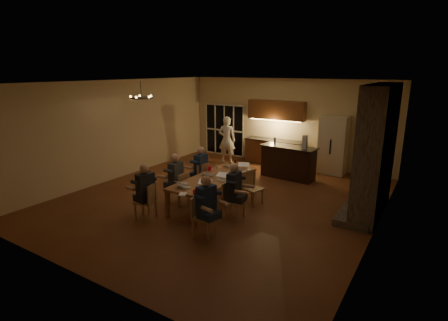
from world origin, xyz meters
TOP-DOWN VIEW (x-y plane):
  - floor at (0.00, 0.00)m, footprint 9.00×9.00m
  - back_wall at (0.00, 4.52)m, footprint 8.00×0.04m
  - left_wall at (-4.02, 0.00)m, footprint 0.04×9.00m
  - right_wall at (4.02, 0.00)m, footprint 0.04×9.00m
  - ceiling at (0.00, 0.00)m, footprint 8.00×9.00m
  - french_doors at (-2.70, 4.47)m, footprint 1.86×0.08m
  - fireplace at (3.70, 1.20)m, footprint 0.58×2.50m
  - kitchenette at (-0.30, 4.20)m, footprint 2.24×0.68m
  - refrigerator at (1.90, 4.15)m, footprint 0.90×0.68m
  - dining_table at (0.06, -0.45)m, footprint 1.10×2.77m
  - bar_island at (0.82, 2.82)m, footprint 1.88×0.84m
  - chair_left_near at (-0.84, -2.10)m, footprint 0.54×0.54m
  - chair_left_mid at (-0.78, -0.93)m, footprint 0.46×0.46m
  - chair_left_far at (-0.86, 0.14)m, footprint 0.55×0.55m
  - chair_right_near at (0.87, -2.08)m, footprint 0.52×0.52m
  - chair_right_mid at (0.94, -0.92)m, footprint 0.45×0.45m
  - chair_right_far at (0.92, 0.12)m, footprint 0.53×0.53m
  - person_left_near at (-0.81, -2.10)m, footprint 0.69×0.69m
  - person_right_near at (0.94, -2.08)m, footprint 0.71×0.71m
  - person_left_mid at (-0.84, -0.93)m, footprint 0.65×0.65m
  - person_right_mid at (0.94, -0.91)m, footprint 0.66×0.66m
  - person_left_far at (-0.79, 0.13)m, footprint 0.61×0.61m
  - standing_person at (-1.92, 3.39)m, footprint 0.75×0.60m
  - chandelier at (-2.22, -0.66)m, footprint 0.62×0.62m
  - laptop_a at (-0.13, -1.46)m, footprint 0.39×0.37m
  - laptop_b at (0.30, -1.27)m, footprint 0.39×0.36m
  - laptop_c at (-0.21, -0.33)m, footprint 0.38×0.35m
  - laptop_d at (0.34, -0.56)m, footprint 0.34×0.31m
  - laptop_e at (-0.16, 0.72)m, footprint 0.34×0.31m
  - laptop_f at (0.35, 0.63)m, footprint 0.42×0.40m
  - mug_front at (-0.04, -0.85)m, footprint 0.09×0.09m
  - mug_mid at (0.18, 0.18)m, footprint 0.07×0.07m
  - mug_back at (-0.34, 0.31)m, footprint 0.08×0.08m
  - redcup_near at (0.39, -1.74)m, footprint 0.09×0.09m
  - redcup_mid at (-0.41, 0.02)m, footprint 0.10×0.10m
  - redcup_far at (0.21, 0.93)m, footprint 0.10×0.10m
  - can_silver at (0.14, -1.10)m, footprint 0.06×0.06m
  - can_cola at (-0.14, 0.99)m, footprint 0.06×0.06m
  - plate_near at (0.38, -1.08)m, footprint 0.27×0.27m
  - plate_left at (-0.30, -1.31)m, footprint 0.27×0.27m
  - plate_far at (0.51, 0.37)m, footprint 0.26×0.26m
  - notepad at (0.15, -1.89)m, footprint 0.25×0.28m
  - bar_bottle at (0.30, 2.87)m, footprint 0.08×0.08m
  - bar_blender at (1.37, 2.75)m, footprint 0.14×0.14m

SIDE VIEW (x-z plane):
  - floor at x=0.00m, z-range 0.00..0.00m
  - dining_table at x=0.06m, z-range 0.00..0.75m
  - chair_left_near at x=-0.84m, z-range 0.00..0.89m
  - chair_left_mid at x=-0.78m, z-range 0.00..0.89m
  - chair_left_far at x=-0.86m, z-range 0.00..0.89m
  - chair_right_near at x=0.87m, z-range 0.00..0.89m
  - chair_right_mid at x=0.94m, z-range 0.00..0.89m
  - chair_right_far at x=0.92m, z-range 0.00..0.89m
  - bar_island at x=0.82m, z-range 0.00..1.08m
  - person_left_near at x=-0.81m, z-range 0.00..1.38m
  - person_right_near at x=0.94m, z-range 0.00..1.38m
  - person_left_mid at x=-0.84m, z-range 0.00..1.38m
  - person_right_mid at x=0.94m, z-range 0.00..1.38m
  - person_left_far at x=-0.79m, z-range 0.00..1.38m
  - notepad at x=0.15m, z-range 0.75..0.76m
  - plate_near at x=0.38m, z-range 0.75..0.77m
  - plate_left at x=-0.30m, z-range 0.75..0.77m
  - plate_far at x=0.51m, z-range 0.75..0.77m
  - mug_front at x=-0.04m, z-range 0.75..0.85m
  - mug_mid at x=0.18m, z-range 0.75..0.85m
  - mug_back at x=-0.34m, z-range 0.75..0.85m
  - redcup_near at x=0.39m, z-range 0.75..0.87m
  - redcup_mid at x=-0.41m, z-range 0.75..0.87m
  - redcup_far at x=0.21m, z-range 0.75..0.87m
  - can_silver at x=0.14m, z-range 0.75..0.87m
  - can_cola at x=-0.14m, z-range 0.75..0.87m
  - laptop_a at x=-0.13m, z-range 0.75..0.98m
  - laptop_b at x=0.30m, z-range 0.75..0.98m
  - laptop_c at x=-0.21m, z-range 0.75..0.98m
  - laptop_d at x=0.34m, z-range 0.75..0.98m
  - laptop_e at x=-0.16m, z-range 0.75..0.98m
  - laptop_f at x=0.35m, z-range 0.75..0.98m
  - standing_person at x=-1.92m, z-range 0.00..1.81m
  - refrigerator at x=1.90m, z-range 0.00..2.00m
  - french_doors at x=-2.70m, z-range 0.00..2.10m
  - kitchenette at x=-0.30m, z-range 0.00..2.40m
  - bar_bottle at x=0.30m, z-range 1.08..1.32m
  - bar_blender at x=1.37m, z-range 1.08..1.51m
  - back_wall at x=0.00m, z-range 0.00..3.20m
  - left_wall at x=-4.02m, z-range 0.00..3.20m
  - right_wall at x=4.02m, z-range 0.00..3.20m
  - fireplace at x=3.70m, z-range 0.00..3.20m
  - chandelier at x=-2.22m, z-range 2.73..2.77m
  - ceiling at x=0.00m, z-range 3.20..3.24m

